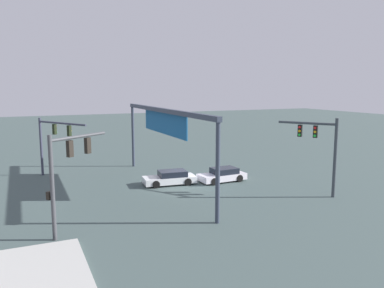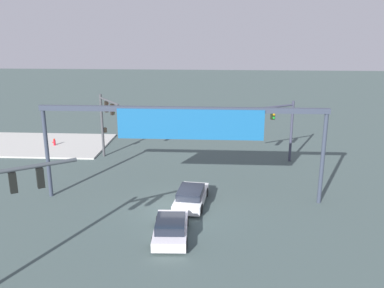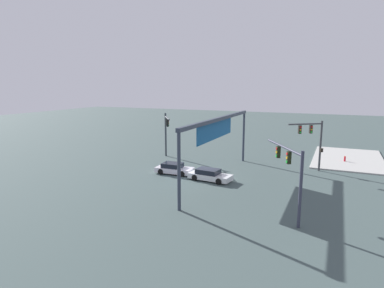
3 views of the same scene
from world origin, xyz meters
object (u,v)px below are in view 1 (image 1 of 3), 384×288
object	(u,v)px
traffic_signal_cross_street	(322,144)
traffic_signal_near_corner	(52,136)
traffic_signal_opposite_side	(65,167)
sedan_car_approaching	(223,175)
sedan_car_waiting_far	(170,178)

from	to	relation	value
traffic_signal_cross_street	traffic_signal_near_corner	bearing A→B (deg)	16.90
traffic_signal_opposite_side	traffic_signal_near_corner	bearing A→B (deg)	52.19
traffic_signal_near_corner	traffic_signal_cross_street	xyz separation A→B (m)	(14.76, 18.43, 0.13)
traffic_signal_near_corner	traffic_signal_cross_street	bearing A→B (deg)	20.27
traffic_signal_near_corner	sedan_car_approaching	distance (m)	16.02
traffic_signal_opposite_side	sedan_car_approaching	size ratio (longest dim) A/B	1.37
traffic_signal_opposite_side	sedan_car_approaching	distance (m)	16.38
traffic_signal_cross_street	sedan_car_waiting_far	world-z (taller)	traffic_signal_cross_street
traffic_signal_near_corner	sedan_car_waiting_far	size ratio (longest dim) A/B	1.22
traffic_signal_opposite_side	sedan_car_waiting_far	world-z (taller)	traffic_signal_opposite_side
sedan_car_waiting_far	traffic_signal_cross_street	bearing A→B (deg)	145.91
traffic_signal_opposite_side	traffic_signal_cross_street	xyz separation A→B (m)	(-0.35, 18.97, 0.12)
traffic_signal_opposite_side	sedan_car_approaching	world-z (taller)	traffic_signal_opposite_side
traffic_signal_opposite_side	sedan_car_approaching	xyz separation A→B (m)	(-7.44, 14.19, -3.38)
traffic_signal_opposite_side	sedan_car_waiting_far	distance (m)	13.08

